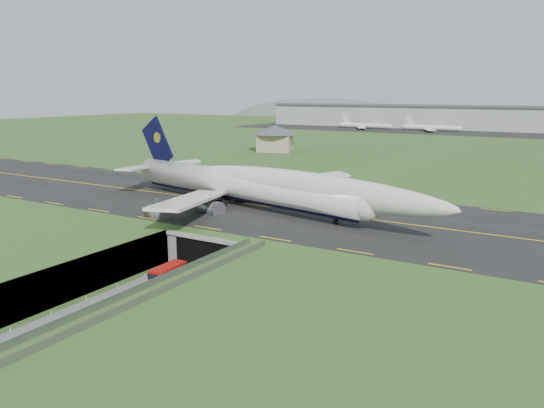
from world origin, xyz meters
The scene contains 10 objects.
ground centered at (0.00, 0.00, 0.00)m, with size 900.00×900.00×0.00m, color #2E5622.
airfield_deck centered at (0.00, 0.00, 3.00)m, with size 800.00×800.00×6.00m, color gray.
trench_road centered at (0.00, -7.50, 0.10)m, with size 12.00×75.00×0.20m, color slate.
taxiway centered at (0.00, 33.00, 6.09)m, with size 800.00×44.00×0.18m, color black.
tunnel_portal centered at (0.00, 16.71, 3.33)m, with size 17.00×22.30×6.00m.
guideway centered at (11.00, -19.11, 5.32)m, with size 3.00×53.00×7.05m.
jumbo_jet centered at (-2.22, 29.64, 11.02)m, with size 85.01×55.60×18.74m.
shuttle_tram centered at (-0.52, -0.42, 1.57)m, with size 3.17×7.11×2.84m.
service_building centered at (-55.62, 127.12, 12.29)m, with size 25.12×25.12×10.62m.
cargo_terminal centered at (-0.08, 299.41, 13.96)m, with size 320.00×67.00×15.60m.
Camera 1 is at (54.55, -60.75, 29.90)m, focal length 35.00 mm.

